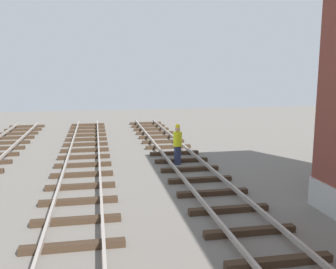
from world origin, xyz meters
TOP-DOWN VIEW (x-y plane):
  - track_worker_foreground at (1.06, 15.03)m, footprint 0.40×0.40m

SIDE VIEW (x-z plane):
  - track_worker_foreground at x=1.06m, z-range -0.01..1.86m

